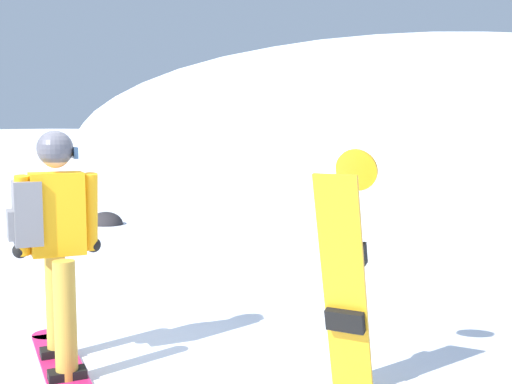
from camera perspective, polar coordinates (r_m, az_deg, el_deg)
The scene contains 5 objects.
ground_plane at distance 4.99m, azimuth -16.09°, elevation -14.80°, with size 300.00×300.00×0.00m, color white.
ridge_peak_main at distance 40.89m, azimuth 13.79°, elevation 3.51°, with size 42.82×38.54×13.60m.
snowboarder_main at distance 4.72m, azimuth -17.61°, elevation -4.46°, with size 1.51×1.24×1.71m.
spare_snowboard at distance 4.12m, azimuth 8.04°, elevation -7.27°, with size 0.28×0.47×1.61m.
rock_mid at distance 11.51m, azimuth -13.25°, elevation -2.83°, with size 0.63×0.53×0.44m.
Camera 1 is at (3.24, -3.36, 1.77)m, focal length 44.81 mm.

